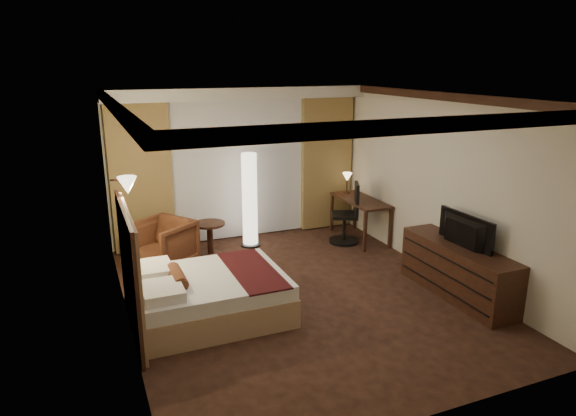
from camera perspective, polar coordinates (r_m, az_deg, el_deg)
name	(u,v)px	position (r m, az deg, el deg)	size (l,w,h in m)	color
floor	(299,295)	(7.19, 1.24, -9.67)	(4.50, 5.50, 0.01)	black
ceiling	(300,96)	(6.49, 1.39, 12.35)	(4.50, 5.50, 0.01)	white
back_wall	(238,164)	(9.23, -5.62, 4.90)	(4.50, 0.02, 2.70)	silver
left_wall	(120,221)	(6.19, -18.12, -1.35)	(0.02, 5.50, 2.70)	silver
right_wall	(440,186)	(7.87, 16.49, 2.39)	(0.02, 5.50, 2.70)	silver
crown_molding	(300,101)	(6.50, 1.38, 11.83)	(4.50, 5.50, 0.12)	black
soffit	(240,93)	(8.84, -5.36, 12.60)	(4.50, 0.50, 0.20)	white
curtain_sheer	(239,170)	(9.18, -5.46, 4.20)	(2.48, 0.04, 2.45)	silver
curtain_left_drape	(141,179)	(8.78, -16.00, 3.12)	(1.00, 0.14, 2.45)	#9E7748
curtain_right_drape	(326,164)	(9.75, 4.27, 4.92)	(1.00, 0.14, 2.45)	#9E7748
wall_sconce	(127,185)	(6.72, -17.42, 2.42)	(0.24, 0.24, 0.24)	white
bed	(211,296)	(6.60, -8.59, -9.68)	(1.85, 1.44, 0.54)	white
headboard	(130,272)	(6.28, -17.10, -6.83)	(0.12, 1.74, 1.50)	#A48260
armchair	(162,242)	(8.19, -13.79, -3.68)	(0.81, 0.76, 0.84)	#4A2D16
side_table	(210,239)	(8.61, -8.65, -3.40)	(0.51, 0.51, 0.56)	black
floor_lamp	(250,200)	(8.81, -4.28, 0.89)	(0.35, 0.35, 1.65)	white
desk	(360,219)	(9.32, 7.97, -1.25)	(0.55, 1.31, 0.75)	black
desk_lamp	(347,184)	(9.60, 6.57, 2.68)	(0.18, 0.18, 0.34)	#FFD899
office_chair	(345,213)	(9.07, 6.31, -0.56)	(0.52, 0.52, 1.09)	black
dresser	(458,271)	(7.41, 18.35, -6.61)	(0.50, 1.88, 0.73)	black
television	(460,226)	(7.18, 18.61, -1.87)	(0.98, 0.56, 0.13)	black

